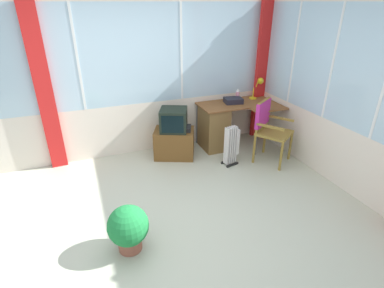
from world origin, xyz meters
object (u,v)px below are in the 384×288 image
(wooden_armchair, at_px, (267,123))
(space_heater, at_px, (232,145))
(potted_plant, at_px, (128,227))
(tv_on_stand, at_px, (174,136))
(paper_tray, at_px, (233,100))
(spray_bottle, at_px, (238,95))
(desk, at_px, (217,125))
(tv_remote, at_px, (266,105))
(desk_lamp, at_px, (259,85))

(wooden_armchair, distance_m, space_heater, 0.66)
(space_heater, xyz_separation_m, potted_plant, (-1.86, -1.26, -0.04))
(tv_on_stand, bearing_deg, paper_tray, 5.60)
(paper_tray, bearing_deg, spray_bottle, 37.74)
(desk, xyz_separation_m, tv_remote, (0.78, -0.28, 0.37))
(tv_on_stand, bearing_deg, tv_remote, -7.31)
(space_heater, bearing_deg, desk_lamp, 39.34)
(spray_bottle, distance_m, tv_on_stand, 1.38)
(desk_lamp, height_order, tv_on_stand, desk_lamp)
(tv_on_stand, bearing_deg, spray_bottle, 9.93)
(paper_tray, relative_size, space_heater, 0.47)
(desk, distance_m, spray_bottle, 0.67)
(desk, relative_size, tv_remote, 8.93)
(tv_remote, relative_size, wooden_armchair, 0.15)
(tv_remote, relative_size, potted_plant, 0.29)
(spray_bottle, bearing_deg, desk, -162.30)
(wooden_armchair, bearing_deg, space_heater, 174.65)
(tv_remote, height_order, tv_on_stand, tv_on_stand)
(tv_on_stand, height_order, potted_plant, tv_on_stand)
(desk, height_order, desk_lamp, desk_lamp)
(tv_on_stand, distance_m, space_heater, 0.96)
(spray_bottle, height_order, wooden_armchair, wooden_armchair)
(desk_lamp, height_order, paper_tray, desk_lamp)
(desk_lamp, bearing_deg, paper_tray, -174.92)
(tv_remote, bearing_deg, spray_bottle, 146.59)
(desk, relative_size, paper_tray, 4.46)
(desk, bearing_deg, tv_remote, -19.64)
(desk, bearing_deg, paper_tray, 6.29)
(desk_lamp, height_order, wooden_armchair, desk_lamp)
(tv_on_stand, bearing_deg, desk, 5.33)
(desk_lamp, relative_size, potted_plant, 0.74)
(tv_remote, xyz_separation_m, tv_on_stand, (-1.59, 0.20, -0.41))
(desk_lamp, xyz_separation_m, tv_remote, (-0.06, -0.36, -0.24))
(tv_remote, height_order, paper_tray, paper_tray)
(spray_bottle, xyz_separation_m, tv_on_stand, (-1.27, -0.22, -0.51))
(spray_bottle, xyz_separation_m, potted_plant, (-2.36, -2.05, -0.59))
(paper_tray, bearing_deg, tv_on_stand, -174.40)
(tv_remote, bearing_deg, wooden_armchair, -100.60)
(spray_bottle, xyz_separation_m, space_heater, (-0.50, -0.79, -0.55))
(desk_lamp, xyz_separation_m, spray_bottle, (-0.39, 0.06, -0.15))
(paper_tray, relative_size, tv_on_stand, 0.36)
(wooden_armchair, bearing_deg, tv_on_stand, 155.10)
(spray_bottle, relative_size, potted_plant, 0.41)
(spray_bottle, height_order, paper_tray, spray_bottle)
(spray_bottle, distance_m, paper_tray, 0.19)
(paper_tray, xyz_separation_m, potted_plant, (-2.22, -1.94, -0.54))
(desk_lamp, xyz_separation_m, paper_tray, (-0.53, -0.05, -0.21))
(tv_on_stand, distance_m, potted_plant, 2.13)
(space_heater, bearing_deg, tv_on_stand, 143.24)
(wooden_armchair, bearing_deg, desk_lamp, 68.71)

